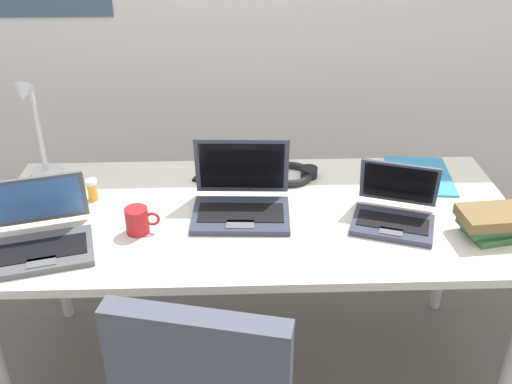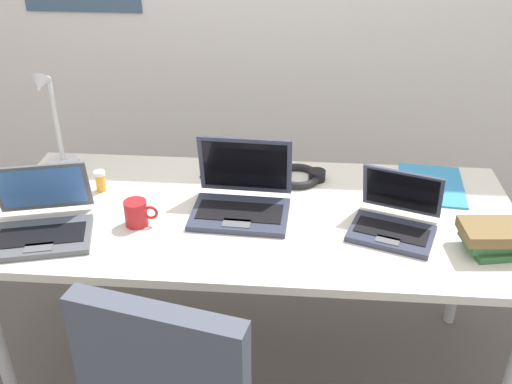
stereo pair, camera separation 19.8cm
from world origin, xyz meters
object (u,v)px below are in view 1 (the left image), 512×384
laptop_center (241,200)px  book_stack (493,222)px  cell_phone (207,174)px  laptop_near_mouse (395,212)px  computer_mouse (48,197)px  desk_lamp (35,130)px  headphones (289,174)px  coffee_mug (138,220)px  pill_bottle (92,190)px  laptop_back_right (40,236)px  paper_folder_by_keyboard (420,176)px

laptop_center → book_stack: 0.82m
laptop_center → book_stack: size_ratio=1.50×
cell_phone → laptop_near_mouse: bearing=-8.3°
computer_mouse → desk_lamp: bearing=86.6°
cell_phone → headphones: 0.32m
laptop_center → cell_phone: (-0.13, 0.27, -0.04)m
headphones → coffee_mug: (-0.52, -0.36, 0.03)m
computer_mouse → cell_phone: size_ratio=0.71×
laptop_near_mouse → cell_phone: (-0.64, 0.36, -0.04)m
headphones → book_stack: book_stack is taller
laptop_center → computer_mouse: laptop_center is taller
laptop_near_mouse → pill_bottle: (-1.04, 0.18, 0.00)m
laptop_back_right → cell_phone: size_ratio=2.70×
laptop_back_right → laptop_center: bearing=17.0°
desk_lamp → book_stack: size_ratio=1.77×
desk_lamp → pill_bottle: size_ratio=5.07×
desk_lamp → pill_bottle: 0.32m
desk_lamp → computer_mouse: bearing=-70.3°
computer_mouse → coffee_mug: (0.35, -0.21, 0.03)m
computer_mouse → pill_bottle: (0.16, 0.01, 0.02)m
book_stack → laptop_center: bearing=168.0°
pill_bottle → paper_folder_by_keyboard: (1.22, 0.13, -0.04)m
desk_lamp → laptop_back_right: (0.12, -0.46, -0.15)m
cell_phone → pill_bottle: size_ratio=1.72×
desk_lamp → computer_mouse: size_ratio=4.17×
headphones → pill_bottle: bearing=-168.7°
desk_lamp → laptop_back_right: desk_lamp is taller
laptop_back_right → headphones: (0.81, 0.44, -0.03)m
cell_phone → paper_folder_by_keyboard: (0.82, -0.04, -0.00)m
laptop_back_right → computer_mouse: (-0.06, 0.28, -0.03)m
paper_folder_by_keyboard → laptop_near_mouse: bearing=-119.5°
cell_phone → pill_bottle: bearing=-135.5°
laptop_near_mouse → coffee_mug: laptop_near_mouse is taller
laptop_back_right → headphones: laptop_back_right is taller
cell_phone → coffee_mug: coffee_mug is taller
laptop_near_mouse → computer_mouse: 1.21m
cell_phone → pill_bottle: (-0.40, -0.17, 0.04)m
laptop_center → computer_mouse: (-0.69, 0.09, -0.03)m
laptop_near_mouse → cell_phone: laptop_near_mouse is taller
laptop_center → pill_bottle: 0.54m
headphones → cell_phone: bearing=174.6°
cell_phone → paper_folder_by_keyboard: bearing=18.0°
laptop_near_mouse → paper_folder_by_keyboard: laptop_near_mouse is taller
headphones → paper_folder_by_keyboard: (0.50, -0.01, -0.01)m
cell_phone → book_stack: book_stack is taller
laptop_back_right → coffee_mug: 0.30m
laptop_center → computer_mouse: 0.69m
laptop_center → computer_mouse: size_ratio=3.54×
headphones → paper_folder_by_keyboard: headphones is taller
book_stack → paper_folder_by_keyboard: 0.42m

